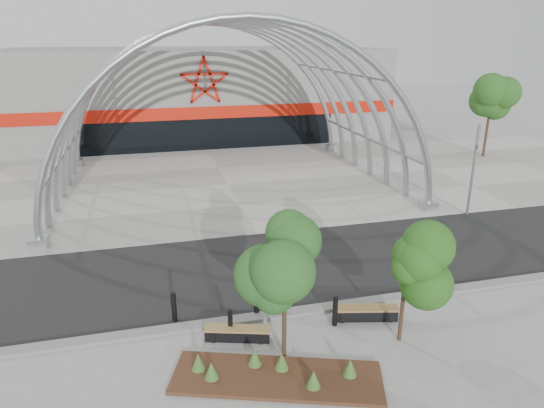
{
  "coord_description": "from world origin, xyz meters",
  "views": [
    {
      "loc": [
        -4.71,
        -14.33,
        9.26
      ],
      "look_at": [
        0.0,
        4.0,
        2.6
      ],
      "focal_mm": 32.0,
      "sensor_mm": 36.0,
      "label": 1
    }
  ],
  "objects_px": {
    "signal_pole": "(473,169)",
    "street_tree_1": "(407,263)",
    "bollard_2": "(256,301)",
    "bench_0": "(237,334)",
    "street_tree_0": "(285,264)",
    "bench_1": "(365,313)"
  },
  "relations": [
    {
      "from": "signal_pole",
      "to": "bench_0",
      "type": "xyz_separation_m",
      "value": [
        -14.12,
        -8.08,
        -2.36
      ]
    },
    {
      "from": "bench_0",
      "to": "bollard_2",
      "type": "height_order",
      "value": "bollard_2"
    },
    {
      "from": "bench_1",
      "to": "street_tree_1",
      "type": "bearing_deg",
      "value": -67.78
    },
    {
      "from": "street_tree_0",
      "to": "street_tree_1",
      "type": "xyz_separation_m",
      "value": [
        3.8,
        -0.12,
        -0.37
      ]
    },
    {
      "from": "bench_1",
      "to": "bench_0",
      "type": "bearing_deg",
      "value": -179.05
    },
    {
      "from": "bench_0",
      "to": "bollard_2",
      "type": "relative_size",
      "value": 1.89
    },
    {
      "from": "signal_pole",
      "to": "street_tree_1",
      "type": "relative_size",
      "value": 1.29
    },
    {
      "from": "signal_pole",
      "to": "street_tree_1",
      "type": "bearing_deg",
      "value": -134.16
    },
    {
      "from": "signal_pole",
      "to": "street_tree_1",
      "type": "xyz_separation_m",
      "value": [
        -9.11,
        -9.38,
        0.16
      ]
    },
    {
      "from": "bench_1",
      "to": "street_tree_0",
      "type": "bearing_deg",
      "value": -158.95
    },
    {
      "from": "signal_pole",
      "to": "bench_1",
      "type": "distance_m",
      "value": 12.77
    },
    {
      "from": "street_tree_0",
      "to": "bench_0",
      "type": "bearing_deg",
      "value": 136.07
    },
    {
      "from": "street_tree_1",
      "to": "bench_0",
      "type": "bearing_deg",
      "value": 165.53
    },
    {
      "from": "bench_0",
      "to": "bollard_2",
      "type": "distance_m",
      "value": 1.59
    },
    {
      "from": "street_tree_1",
      "to": "signal_pole",
      "type": "bearing_deg",
      "value": 45.84
    },
    {
      "from": "bench_1",
      "to": "bollard_2",
      "type": "bearing_deg",
      "value": 161.61
    },
    {
      "from": "signal_pole",
      "to": "bollard_2",
      "type": "height_order",
      "value": "signal_pole"
    },
    {
      "from": "signal_pole",
      "to": "bollard_2",
      "type": "distance_m",
      "value": 15.01
    },
    {
      "from": "signal_pole",
      "to": "street_tree_0",
      "type": "bearing_deg",
      "value": -144.35
    },
    {
      "from": "signal_pole",
      "to": "bollard_2",
      "type": "bearing_deg",
      "value": -152.67
    },
    {
      "from": "street_tree_1",
      "to": "bench_0",
      "type": "relative_size",
      "value": 1.77
    },
    {
      "from": "signal_pole",
      "to": "street_tree_1",
      "type": "height_order",
      "value": "signal_pole"
    }
  ]
}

